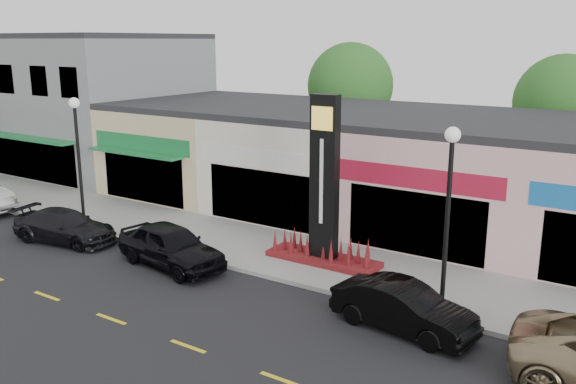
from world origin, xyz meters
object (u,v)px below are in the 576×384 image
car_black_sedan (171,246)px  car_dark_sedan (65,226)px  lamp_west_near (78,149)px  pylon_sign (324,205)px  car_black_conv (403,308)px  lamp_east_near (448,202)px

car_black_sedan → car_dark_sedan: bearing=102.0°
lamp_west_near → car_black_sedan: size_ratio=1.20×
lamp_west_near → pylon_sign: pylon_sign is taller
lamp_west_near → car_black_conv: lamp_west_near is taller
pylon_sign → car_dark_sedan: pylon_sign is taller
lamp_east_near → pylon_sign: 5.42m
car_black_sedan → lamp_west_near: bearing=86.9°
lamp_west_near → car_black_sedan: bearing=-12.0°
lamp_east_near → car_black_conv: bearing=-112.0°
lamp_west_near → car_black_sedan: lamp_west_near is taller
lamp_east_near → car_dark_sedan: bearing=-173.7°
lamp_east_near → car_black_sedan: bearing=-171.8°
lamp_west_near → car_dark_sedan: lamp_west_near is taller
lamp_west_near → pylon_sign: bearing=8.8°
lamp_west_near → car_dark_sedan: 3.42m
lamp_east_near → pylon_sign: pylon_sign is taller
car_dark_sedan → pylon_sign: bearing=-80.9°
lamp_east_near → car_black_sedan: lamp_east_near is taller
lamp_east_near → car_black_conv: size_ratio=1.33×
car_black_conv → lamp_east_near: bearing=-14.5°
car_dark_sedan → car_black_sedan: size_ratio=0.98×
lamp_west_near → lamp_east_near: (16.00, 0.00, 0.00)m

